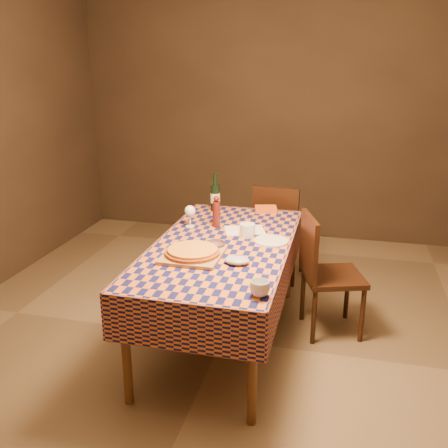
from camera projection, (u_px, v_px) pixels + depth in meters
The scene contains 16 objects.
room at pixel (222, 162), 3.31m from camera, with size 5.00×5.10×2.70m.
dining_table at pixel (222, 254), 3.52m from camera, with size 0.94×1.84×0.77m.
cutting_board at pixel (193, 255), 3.25m from camera, with size 0.38×0.38×0.02m, color #9C7349.
pizza at pixel (193, 251), 3.25m from camera, with size 0.37×0.37×0.04m.
pepper_mill at pixel (216, 212), 3.82m from camera, with size 0.07×0.07×0.24m.
bowl at pixel (215, 245), 3.40m from camera, with size 0.14×0.14×0.04m, color #5A424C.
wine_glass at pixel (190, 212), 3.82m from camera, with size 0.08×0.08×0.17m.
wine_bottle at pixel (215, 197), 4.22m from camera, with size 0.10×0.10×0.32m.
deli_tub at pixel (247, 230), 3.63m from camera, with size 0.11×0.11×0.09m, color silver.
takeout_container at pixel (266, 209), 4.22m from camera, with size 0.18×0.13×0.04m, color #D0561B.
white_plate at pixel (271, 241), 3.53m from camera, with size 0.25×0.25×0.01m, color silver.
tumbler at pixel (260, 289), 2.71m from camera, with size 0.11×0.11×0.09m, color silver.
flour_patch at pixel (245, 230), 3.77m from camera, with size 0.29×0.23×0.00m, color silver.
flour_bag at pixel (237, 260), 3.15m from camera, with size 0.16×0.12×0.05m, color #99A2C3.
chair_far at pixel (278, 228), 4.60m from camera, with size 0.47×0.47×0.93m.
chair_right at pixel (323, 268), 3.71m from camera, with size 0.54×0.53×0.93m.
Camera 1 is at (0.80, -3.17, 2.00)m, focal length 40.00 mm.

